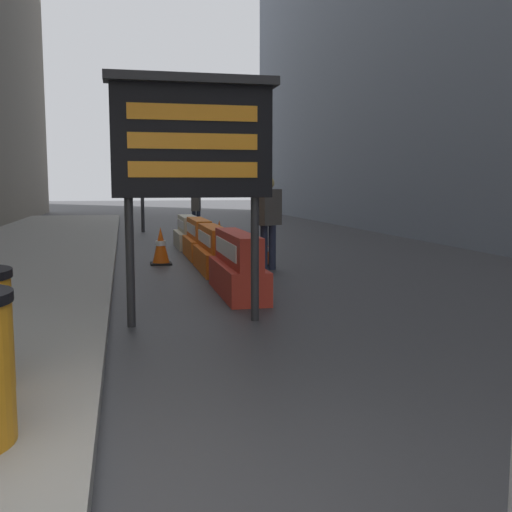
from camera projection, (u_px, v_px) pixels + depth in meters
message_board at (192, 141)px, 6.92m from camera, size 1.98×0.36×2.89m
jersey_barrier_red_striped at (237, 267)px, 9.02m from camera, size 0.57×2.16×0.94m
jersey_barrier_orange_far at (213, 252)px, 11.44m from camera, size 0.56×2.05×0.86m
jersey_barrier_orange_near at (199, 241)px, 13.62m from camera, size 0.56×1.99×0.88m
jersey_barrier_cream at (188, 234)px, 15.79m from camera, size 0.65×1.90×0.83m
traffic_cone_near at (266, 252)px, 12.29m from camera, size 0.32×0.32×0.58m
traffic_cone_mid at (219, 232)px, 16.83m from camera, size 0.37×0.37×0.66m
traffic_cone_far at (161, 246)px, 12.43m from camera, size 0.44×0.44×0.78m
traffic_light_near_curb at (141, 140)px, 20.46m from camera, size 0.28×0.45×4.40m
pedestrian_worker at (268, 215)px, 11.60m from camera, size 0.55×0.49×1.81m
pedestrian_passerby at (196, 206)px, 19.40m from camera, size 0.36×0.49×1.65m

